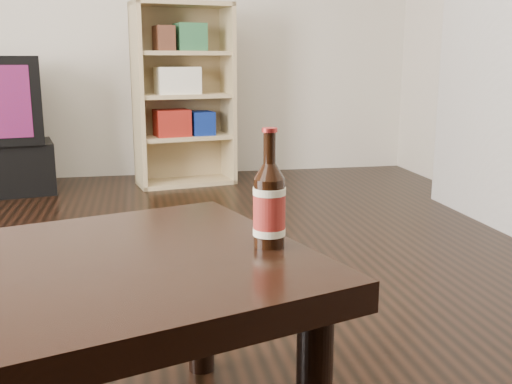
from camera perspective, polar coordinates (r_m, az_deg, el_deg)
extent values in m
cube|color=black|center=(1.95, -20.94, -15.66)|extent=(5.00, 6.00, 0.01)
cube|color=tan|center=(4.23, -11.21, 8.88)|extent=(0.09, 0.31, 1.27)
cube|color=tan|center=(4.40, -2.71, 9.24)|extent=(0.09, 0.31, 1.27)
cube|color=tan|center=(4.31, -7.10, 17.34)|extent=(0.73, 0.44, 0.03)
cube|color=tan|center=(4.38, -6.67, 0.98)|extent=(0.73, 0.44, 0.03)
cube|color=tan|center=(4.44, -7.36, 9.18)|extent=(0.68, 0.16, 1.27)
cube|color=tan|center=(4.33, -6.78, 5.22)|extent=(0.67, 0.40, 0.03)
cube|color=tan|center=(4.30, -6.88, 9.09)|extent=(0.67, 0.40, 0.03)
cube|color=tan|center=(4.29, -6.98, 12.99)|extent=(0.67, 0.40, 0.03)
cube|color=maroon|center=(4.27, -8.01, 6.54)|extent=(0.27, 0.24, 0.19)
cube|color=navy|center=(4.33, -5.24, 6.56)|extent=(0.19, 0.22, 0.17)
cube|color=white|center=(4.26, -7.49, 10.49)|extent=(0.32, 0.25, 0.19)
cube|color=#29623B|center=(4.29, -6.30, 14.44)|extent=(0.23, 0.23, 0.19)
cube|color=#502B1D|center=(4.24, -8.78, 14.26)|extent=(0.15, 0.21, 0.17)
cylinder|color=black|center=(1.75, -5.34, -10.44)|extent=(0.09, 0.09, 0.41)
cylinder|color=black|center=(1.33, 1.27, -1.99)|extent=(0.08, 0.08, 0.15)
cylinder|color=maroon|center=(1.33, 1.27, -1.86)|extent=(0.08, 0.08, 0.10)
cylinder|color=beige|center=(1.32, 1.28, 0.09)|extent=(0.08, 0.08, 0.02)
cylinder|color=beige|center=(1.34, 1.26, -3.77)|extent=(0.08, 0.08, 0.02)
cone|color=black|center=(1.31, 1.29, 2.01)|extent=(0.08, 0.08, 0.03)
cylinder|color=black|center=(1.30, 1.30, 4.23)|extent=(0.03, 0.03, 0.07)
cylinder|color=maroon|center=(1.30, 1.31, 5.93)|extent=(0.04, 0.04, 0.01)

